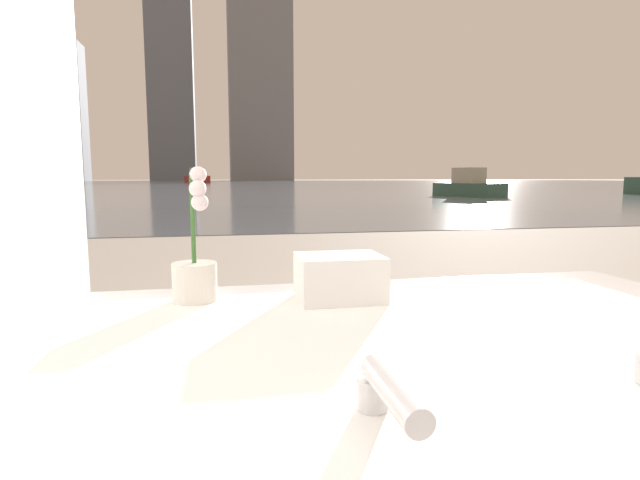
{
  "coord_description": "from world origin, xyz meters",
  "views": [
    {
      "loc": [
        -0.4,
        -0.48,
        0.87
      ],
      "look_at": [
        0.11,
        2.03,
        0.54
      ],
      "focal_mm": 28.0,
      "sensor_mm": 36.0,
      "label": 1
    }
  ],
  "objects_px": {
    "towel_stack": "(340,277)",
    "harbor_boat_0": "(197,178)",
    "potted_orchid": "(195,267)",
    "faucet_near": "(387,392)"
  },
  "relations": [
    {
      "from": "towel_stack",
      "to": "harbor_boat_0",
      "type": "relative_size",
      "value": 0.04
    },
    {
      "from": "faucet_near",
      "to": "towel_stack",
      "type": "height_order",
      "value": "towel_stack"
    },
    {
      "from": "faucet_near",
      "to": "harbor_boat_0",
      "type": "xyz_separation_m",
      "value": [
        -3.31,
        72.92,
        0.18
      ]
    },
    {
      "from": "potted_orchid",
      "to": "towel_stack",
      "type": "bearing_deg",
      "value": -9.25
    },
    {
      "from": "towel_stack",
      "to": "harbor_boat_0",
      "type": "bearing_deg",
      "value": 92.71
    },
    {
      "from": "harbor_boat_0",
      "to": "towel_stack",
      "type": "bearing_deg",
      "value": -87.29
    },
    {
      "from": "towel_stack",
      "to": "harbor_boat_0",
      "type": "xyz_separation_m",
      "value": [
        -3.42,
        72.23,
        0.17
      ]
    },
    {
      "from": "towel_stack",
      "to": "harbor_boat_0",
      "type": "height_order",
      "value": "harbor_boat_0"
    },
    {
      "from": "potted_orchid",
      "to": "harbor_boat_0",
      "type": "relative_size",
      "value": 0.06
    },
    {
      "from": "faucet_near",
      "to": "harbor_boat_0",
      "type": "distance_m",
      "value": 72.99
    }
  ]
}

